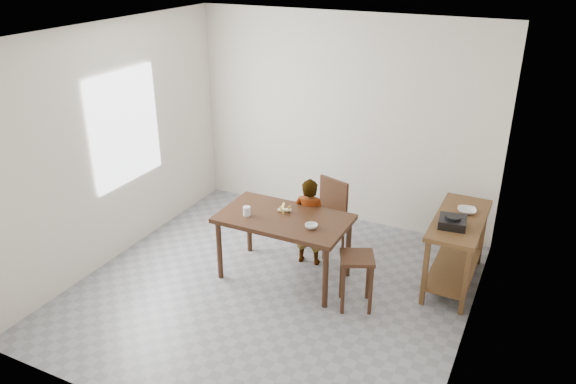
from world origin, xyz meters
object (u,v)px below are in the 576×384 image
at_px(dining_chair, 323,217).
at_px(prep_counter, 456,251).
at_px(dining_table, 284,247).
at_px(child, 309,222).
at_px(stool, 356,281).

bearing_deg(dining_chair, prep_counter, 15.87).
distance_m(prep_counter, dining_chair, 1.58).
bearing_deg(dining_table, child, 73.63).
relative_size(dining_table, child, 1.33).
distance_m(dining_table, child, 0.45).
bearing_deg(stool, dining_table, 169.02).
xyz_separation_m(dining_chair, stool, (0.76, -0.95, -0.14)).
distance_m(dining_table, prep_counter, 1.86).
bearing_deg(child, dining_chair, -101.84).
bearing_deg(dining_table, prep_counter, 22.15).
relative_size(dining_table, prep_counter, 1.17).
bearing_deg(stool, child, 143.60).
bearing_deg(stool, prep_counter, 46.97).
xyz_separation_m(dining_table, dining_chair, (0.14, 0.77, 0.06)).
height_order(child, stool, child).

